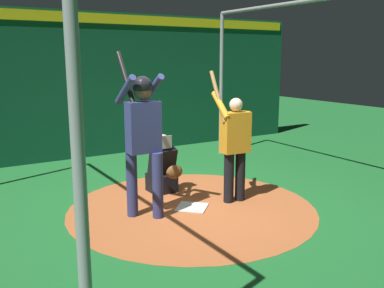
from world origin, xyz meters
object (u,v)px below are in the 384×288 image
Objects in this scene: home_plate at (192,207)px; batter at (143,132)px; catcher at (163,170)px; visitor at (235,143)px.

home_plate is 0.19× the size of batter.
batter reaches higher than catcher.
batter reaches higher than home_plate.
visitor is (0.13, 1.43, -0.28)m from batter.
catcher is 0.49× the size of visitor.
visitor reaches higher than catcher.
catcher reaches higher than home_plate.
catcher is at bearing -138.11° from visitor.
batter is (-0.06, -0.73, 1.17)m from home_plate.
home_plate is 0.21× the size of visitor.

